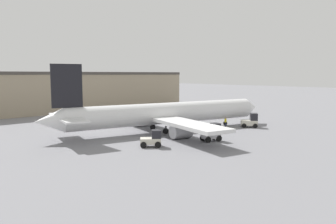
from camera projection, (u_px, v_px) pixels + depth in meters
The scene contains 7 objects.
ground_plane at pixel (168, 131), 55.08m from camera, with size 400.00×400.00×0.00m, color slate.
terminal_building at pixel (21, 93), 78.14m from camera, with size 91.13×14.66×10.04m.
airplane at pixel (163, 114), 54.23m from camera, with size 40.82×32.70×10.92m.
ground_crew_worker at pixel (225, 122), 59.21m from camera, with size 0.38×0.38×1.71m.
baggage_tug at pixel (251, 121), 58.63m from camera, with size 3.33×3.39×2.52m.
belt_loader_truck at pixel (212, 133), 46.62m from camera, with size 3.02×2.36×2.53m.
pushback_tug at pixel (152, 139), 42.91m from camera, with size 3.24×3.07×2.22m.
Camera 1 is at (-36.11, -40.62, 9.51)m, focal length 35.00 mm.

